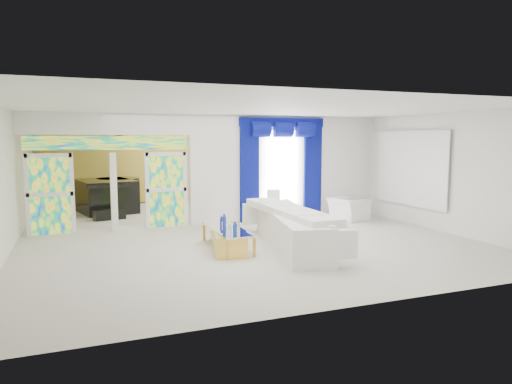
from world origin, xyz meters
name	(u,v)px	position (x,y,z in m)	size (l,w,h in m)	color
floor	(229,229)	(0.00, 0.00, 0.00)	(12.00, 12.00, 0.00)	#B7AF9E
dividing_wall	(288,168)	(2.15, 1.00, 1.50)	(5.70, 0.18, 3.00)	white
dividing_header	(108,124)	(-2.85, 1.00, 2.73)	(4.30, 0.18, 0.55)	white
stained_panel_left	(50,194)	(-4.28, 1.00, 1.00)	(0.95, 0.04, 2.00)	#994C3F
stained_panel_right	(166,190)	(-1.42, 1.00, 1.00)	(0.95, 0.04, 2.00)	#994C3F
stained_transom	(109,143)	(-2.85, 1.00, 2.25)	(4.00, 0.05, 0.35)	#994C3F
window_pane	(281,170)	(1.90, 0.90, 1.45)	(1.00, 0.02, 2.30)	white
blue_drape_left	(249,173)	(0.90, 0.87, 1.40)	(0.55, 0.10, 2.80)	#04104B
blue_drape_right	(313,171)	(2.90, 0.87, 1.40)	(0.55, 0.10, 2.80)	#04104B
blue_pelmet	(282,122)	(1.90, 0.87, 2.82)	(2.60, 0.12, 0.25)	#04104B
wall_mirror	(411,168)	(4.94, -1.00, 1.55)	(0.04, 2.70, 1.90)	white
gold_curtains	(180,162)	(0.00, 5.90, 1.50)	(9.70, 0.12, 2.90)	gold
white_sofa	(290,230)	(0.68, -2.32, 0.37)	(0.84, 3.91, 0.74)	white
coffee_table	(227,239)	(-0.67, -2.02, 0.21)	(0.63, 1.88, 0.42)	gold
console_table	(283,216)	(1.76, 0.45, 0.18)	(1.09, 0.34, 0.36)	white
table_lamp	(273,200)	(1.46, 0.45, 0.65)	(0.36, 0.36, 0.58)	white
armchair	(348,209)	(3.67, 0.09, 0.32)	(0.99, 0.87, 0.64)	white
grand_piano	(106,196)	(-2.81, 4.28, 0.52)	(1.56, 2.05, 1.04)	black
piano_bench	(109,215)	(-2.81, 2.68, 0.15)	(0.88, 0.34, 0.29)	black
tv_console	(39,207)	(-4.71, 3.33, 0.38)	(0.52, 0.48, 0.76)	tan
chandelier	(122,129)	(-2.30, 3.40, 2.65)	(0.60, 0.60, 0.60)	gold
decanters	(227,226)	(-0.69, -2.04, 0.51)	(0.20, 1.04, 0.27)	#151796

